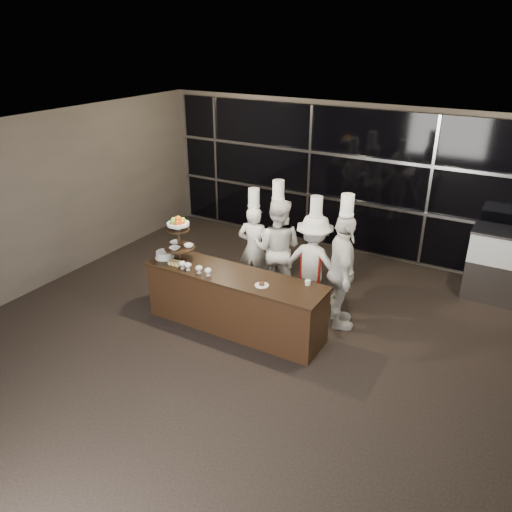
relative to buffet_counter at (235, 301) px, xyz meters
The scene contains 14 objects.
room 1.81m from the buffet_counter, 60.21° to the right, with size 10.00×10.00×10.00m.
window_wall 3.86m from the buffet_counter, 78.55° to the left, with size 8.60×0.10×2.80m.
buffet_counter is the anchor object (origin of this frame).
display_stand 1.33m from the buffet_counter, behind, with size 0.48×0.48×0.74m.
compotes 0.81m from the buffet_counter, 158.82° to the right, with size 0.58×0.11×0.12m.
layer_cake 1.38m from the buffet_counter, behind, with size 0.30×0.30×0.11m.
pastry_squares 1.10m from the buffet_counter, behind, with size 0.20×0.13×0.05m.
small_plate 0.71m from the buffet_counter, 10.77° to the right, with size 0.20×0.20×0.05m.
chef_cup 1.21m from the buffet_counter, 13.03° to the left, with size 0.08×0.08×0.07m, color white.
display_case 4.65m from the buffet_counter, 40.36° to the left, with size 1.40×0.61×1.24m.
chef_a 1.34m from the buffet_counter, 107.18° to the left, with size 0.63×0.48×1.86m.
chef_b 1.33m from the buffet_counter, 87.43° to the left, with size 0.98×0.84×2.06m.
chef_c 1.44m from the buffet_counter, 56.77° to the left, with size 1.06×0.62×1.93m.
chef_d 1.68m from the buffet_counter, 32.73° to the left, with size 0.90×1.16×2.13m.
Camera 1 is at (2.85, -4.27, 4.25)m, focal length 35.00 mm.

